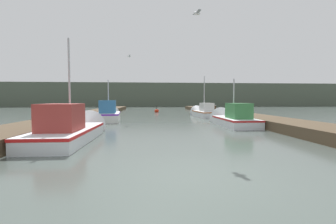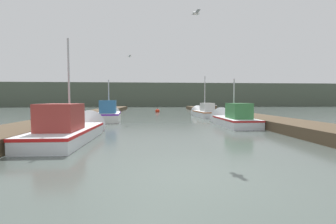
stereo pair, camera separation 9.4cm
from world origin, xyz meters
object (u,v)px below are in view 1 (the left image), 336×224
fishing_boat_3 (203,112)px  seagull_1 (197,13)px  fishing_boat_1 (232,119)px  fishing_boat_0 (72,129)px  mooring_piling_1 (214,111)px  channel_buoy (157,111)px  seagull_lead (129,56)px  fishing_boat_2 (109,114)px

fishing_boat_3 → seagull_1: 14.87m
fishing_boat_1 → seagull_1: seagull_1 is taller
fishing_boat_0 → mooring_piling_1: 15.72m
mooring_piling_1 → seagull_1: seagull_1 is taller
mooring_piling_1 → channel_buoy: 9.74m
fishing_boat_1 → channel_buoy: bearing=105.9°
fishing_boat_0 → seagull_1: size_ratio=9.94×
fishing_boat_0 → fishing_boat_1: (8.68, 4.62, -0.01)m
fishing_boat_1 → fishing_boat_3: 8.12m
fishing_boat_1 → seagull_lead: seagull_lead is taller
fishing_boat_1 → fishing_boat_0: bearing=-152.3°
fishing_boat_1 → seagull_1: bearing=-122.9°
fishing_boat_0 → seagull_lead: size_ratio=9.93×
fishing_boat_0 → mooring_piling_1: (9.73, 12.35, 0.12)m
fishing_boat_2 → channel_buoy: size_ratio=4.47×
mooring_piling_1 → fishing_boat_1: bearing=-97.7°
channel_buoy → fishing_boat_1: bearing=-73.9°
fishing_boat_0 → fishing_boat_2: bearing=90.6°
fishing_boat_1 → seagull_lead: bearing=150.6°
fishing_boat_0 → fishing_boat_3: fishing_boat_0 is taller
fishing_boat_2 → seagull_lead: size_ratio=8.56×
channel_buoy → seagull_lead: seagull_lead is taller
fishing_boat_1 → channel_buoy: 16.34m
fishing_boat_0 → fishing_boat_2: size_ratio=1.16×
fishing_boat_3 → seagull_1: seagull_1 is taller
fishing_boat_1 → mooring_piling_1: size_ratio=4.37×
fishing_boat_2 → channel_buoy: 12.46m
fishing_boat_2 → mooring_piling_1: (9.77, 3.77, 0.07)m
fishing_boat_2 → seagull_lead: (1.67, -0.03, 4.66)m
fishing_boat_1 → fishing_boat_3: fishing_boat_3 is taller
fishing_boat_1 → fishing_boat_3: bearing=90.0°
mooring_piling_1 → seagull_lead: (-8.10, -3.80, 4.59)m
fishing_boat_0 → seagull_1: (5.12, -0.95, 4.59)m
fishing_boat_0 → fishing_boat_1: bearing=28.4°
fishing_boat_2 → mooring_piling_1: bearing=15.5°
fishing_boat_2 → fishing_boat_3: fishing_boat_3 is taller
fishing_boat_1 → mooring_piling_1: (1.05, 7.73, 0.13)m
mooring_piling_1 → seagull_lead: seagull_lead is taller
fishing_boat_3 → seagull_1: size_ratio=9.70×
fishing_boat_3 → mooring_piling_1: size_ratio=4.81×
fishing_boat_3 → channel_buoy: size_ratio=5.06×
fishing_boat_0 → fishing_boat_3: (8.65, 12.73, -0.03)m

